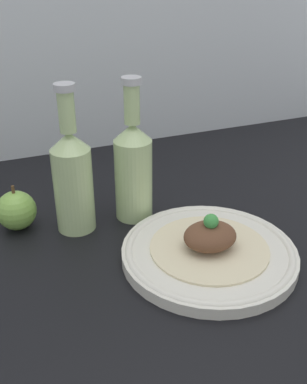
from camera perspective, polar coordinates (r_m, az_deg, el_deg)
ground_plane at (r=77.28cm, az=1.44°, el=-9.48°), size 180.00×110.00×4.00cm
plate at (r=75.64cm, az=7.05°, el=-7.61°), size 29.03×29.03×2.34cm
plated_food at (r=74.23cm, az=7.16°, el=-6.03°), size 19.69×19.69×6.54cm
cider_bottle_left at (r=80.31cm, az=-10.23°, el=1.88°), size 7.04×7.04×26.88cm
cider_bottle_right at (r=82.86cm, az=-2.87°, el=3.14°), size 7.04×7.04×26.88cm
apple at (r=85.78cm, az=-17.02°, el=-2.24°), size 7.26×7.26×8.65cm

